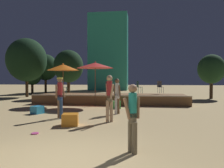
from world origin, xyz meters
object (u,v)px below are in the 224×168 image
object	(u,v)px
person_1	(60,95)
background_tree_1	(211,69)
patio_umbrella_0	(63,67)
cube_seat_2	(70,120)
frisbee_disc	(35,133)
person_3	(117,95)
person_4	(133,117)
bistro_chair_3	(139,86)
background_tree_3	(27,60)
background_tree_4	(32,75)
patio_umbrella_1	(95,65)
person_2	(109,96)
bistro_chair_0	(160,86)
bistro_chair_1	(63,86)
background_tree_0	(68,66)
bistro_chair_2	(109,86)
cube_seat_1	(117,105)
background_tree_2	(46,67)
cube_seat_0	(37,110)

from	to	relation	value
person_1	background_tree_1	distance (m)	14.77
patio_umbrella_0	cube_seat_2	world-z (taller)	patio_umbrella_0
cube_seat_2	frisbee_disc	distance (m)	1.56
person_3	frisbee_disc	distance (m)	4.87
person_4	background_tree_1	distance (m)	16.51
patio_umbrella_0	frisbee_disc	bearing A→B (deg)	-76.15
background_tree_1	bistro_chair_3	bearing A→B (deg)	-147.02
bistro_chair_3	background_tree_3	distance (m)	11.69
background_tree_4	patio_umbrella_1	bearing A→B (deg)	-46.43
patio_umbrella_1	frisbee_disc	xyz separation A→B (m)	(-0.39, -7.22, -2.59)
background_tree_3	cube_seat_2	bearing A→B (deg)	-55.04
patio_umbrella_0	background_tree_4	distance (m)	12.33
person_3	frisbee_disc	xyz separation A→B (m)	(-2.13, -4.27, -0.94)
person_4	background_tree_1	bearing A→B (deg)	119.86
patio_umbrella_1	person_2	size ratio (longest dim) A/B	1.52
bistro_chair_0	bistro_chair_1	xyz separation A→B (m)	(-7.01, -1.37, 0.00)
patio_umbrella_0	frisbee_disc	world-z (taller)	patio_umbrella_0
frisbee_disc	background_tree_0	world-z (taller)	background_tree_0
person_1	bistro_chair_1	xyz separation A→B (m)	(-2.08, 6.00, 0.19)
person_1	bistro_chair_1	size ratio (longest dim) A/B	2.02
patio_umbrella_0	bistro_chair_3	distance (m)	5.58
person_3	background_tree_0	xyz separation A→B (m)	(-5.58, 8.93, 1.96)
person_3	bistro_chair_0	world-z (taller)	person_3
bistro_chair_0	bistro_chair_3	bearing A→B (deg)	171.76
person_2	background_tree_0	world-z (taller)	background_tree_0
person_3	background_tree_0	distance (m)	10.71
bistro_chair_3	background_tree_0	size ratio (longest dim) A/B	0.20
person_1	person_2	bearing A→B (deg)	24.58
bistro_chair_2	person_2	bearing A→B (deg)	-113.15
cube_seat_1	bistro_chair_3	distance (m)	3.69
person_2	background_tree_2	distance (m)	19.77
person_2	background_tree_1	distance (m)	13.83
person_3	bistro_chair_0	bearing A→B (deg)	-165.18
bistro_chair_1	background_tree_4	xyz separation A→B (m)	(-6.93, 8.60, 0.97)
bistro_chair_1	bistro_chair_0	bearing A→B (deg)	-93.77
patio_umbrella_1	bistro_chair_2	distance (m)	1.98
person_1	bistro_chair_2	size ratio (longest dim) A/B	2.02
cube_seat_1	bistro_chair_0	size ratio (longest dim) A/B	0.60
person_2	bistro_chair_1	bearing A→B (deg)	83.85
cube_seat_0	bistro_chair_3	world-z (taller)	bistro_chair_3
cube_seat_2	background_tree_2	size ratio (longest dim) A/B	0.14
bistro_chair_1	bistro_chair_3	world-z (taller)	same
cube_seat_1	frisbee_disc	size ratio (longest dim) A/B	2.33
background_tree_1	person_1	bearing A→B (deg)	-131.21
background_tree_2	cube_seat_2	bearing A→B (deg)	-62.78
person_2	person_4	xyz separation A→B (m)	(1.07, -3.57, -0.21)
person_4	bistro_chair_2	bearing A→B (deg)	154.30
patio_umbrella_0	cube_seat_1	bearing A→B (deg)	-16.59
background_tree_4	patio_umbrella_0	bearing A→B (deg)	-53.13
background_tree_2	background_tree_3	size ratio (longest dim) A/B	0.84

